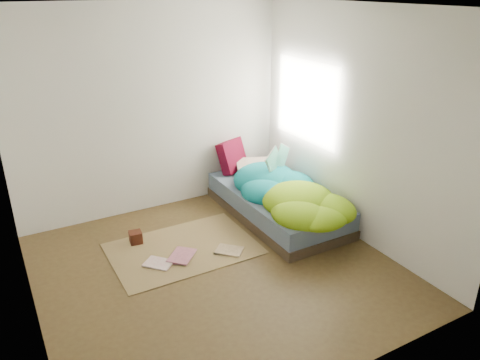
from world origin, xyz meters
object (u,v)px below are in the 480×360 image
at_px(bed, 277,204).
at_px(pillow_magenta, 232,156).
at_px(open_book, 278,151).
at_px(floor_book_b, 171,255).
at_px(floor_book_a, 154,269).
at_px(wooden_box, 136,237).

height_order(bed, pillow_magenta, pillow_magenta).
bearing_deg(open_book, floor_book_b, 169.76).
distance_m(pillow_magenta, floor_book_a, 2.19).
distance_m(bed, open_book, 0.68).
xyz_separation_m(pillow_magenta, wooden_box, (-1.64, -0.70, -0.48)).
distance_m(wooden_box, floor_book_a, 0.63).
height_order(wooden_box, floor_book_b, wooden_box).
relative_size(bed, floor_book_b, 6.15).
height_order(pillow_magenta, wooden_box, pillow_magenta).
relative_size(pillow_magenta, floor_book_a, 1.52).
bearing_deg(wooden_box, open_book, -1.26).
relative_size(bed, wooden_box, 14.59).
xyz_separation_m(wooden_box, floor_book_a, (-0.01, -0.63, -0.06)).
distance_m(pillow_magenta, floor_book_b, 1.89).
height_order(pillow_magenta, open_book, open_book).
xyz_separation_m(pillow_magenta, open_book, (0.27, -0.74, 0.26)).
relative_size(open_book, wooden_box, 3.24).
height_order(bed, floor_book_a, bed).
bearing_deg(wooden_box, bed, -6.85).
xyz_separation_m(bed, pillow_magenta, (-0.15, 0.91, 0.39)).
bearing_deg(floor_book_a, bed, -28.54).
distance_m(open_book, floor_book_b, 1.88).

